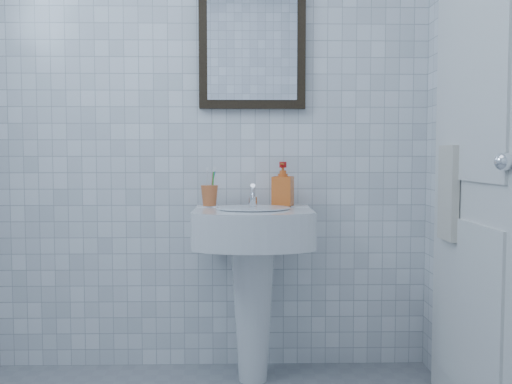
{
  "coord_description": "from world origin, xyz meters",
  "views": [
    {
      "loc": [
        0.22,
        -1.53,
        1.02
      ],
      "look_at": [
        0.27,
        0.86,
        0.87
      ],
      "focal_mm": 40.0,
      "sensor_mm": 36.0,
      "label": 1
    }
  ],
  "objects": [
    {
      "name": "bathroom_door",
      "position": [
        1.08,
        0.55,
        1.0
      ],
      "size": [
        0.04,
        0.8,
        2.0
      ],
      "primitive_type": "cube",
      "color": "silver",
      "rests_on": "ground"
    },
    {
      "name": "soap_dispenser",
      "position": [
        0.4,
        1.09,
        0.89
      ],
      "size": [
        0.11,
        0.11,
        0.2
      ],
      "primitive_type": "imported",
      "rotation": [
        0.0,
        0.0,
        -0.28
      ],
      "color": "#D95715",
      "rests_on": "washbasin"
    },
    {
      "name": "faucet",
      "position": [
        0.26,
        1.08,
        0.83
      ],
      "size": [
        0.04,
        0.09,
        0.1
      ],
      "color": "white",
      "rests_on": "washbasin"
    },
    {
      "name": "towel_ring",
      "position": [
        1.06,
        0.73,
        1.05
      ],
      "size": [
        0.01,
        0.18,
        0.18
      ],
      "primitive_type": "torus",
      "rotation": [
        0.0,
        1.57,
        0.0
      ],
      "color": "white",
      "rests_on": "wall_right"
    },
    {
      "name": "hand_towel",
      "position": [
        1.04,
        0.73,
        0.87
      ],
      "size": [
        0.03,
        0.16,
        0.38
      ],
      "primitive_type": "cube",
      "color": "silver",
      "rests_on": "towel_ring"
    },
    {
      "name": "wall_mirror",
      "position": [
        0.26,
        1.18,
        1.55
      ],
      "size": [
        0.5,
        0.04,
        0.62
      ],
      "color": "black",
      "rests_on": "wall_back"
    },
    {
      "name": "washbasin",
      "position": [
        0.26,
        0.98,
        0.53
      ],
      "size": [
        0.52,
        0.38,
        0.8
      ],
      "color": "white",
      "rests_on": "ground"
    },
    {
      "name": "toothbrush_cup",
      "position": [
        0.06,
        1.08,
        0.84
      ],
      "size": [
        0.1,
        0.1,
        0.09
      ],
      "primitive_type": null,
      "rotation": [
        0.0,
        0.0,
        -0.36
      ],
      "color": "#D16633",
      "rests_on": "washbasin"
    },
    {
      "name": "wall_back",
      "position": [
        0.0,
        1.2,
        1.25
      ],
      "size": [
        2.2,
        0.02,
        2.5
      ],
      "primitive_type": "cube",
      "color": "white",
      "rests_on": "ground"
    }
  ]
}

